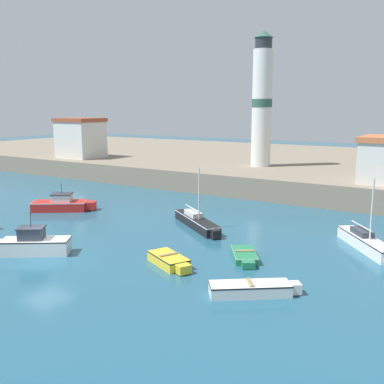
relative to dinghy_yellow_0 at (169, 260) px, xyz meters
name	(u,v)px	position (x,y,z in m)	size (l,w,h in m)	color
ground_plane	(45,259)	(-6.84, -2.97, -0.31)	(200.00, 200.00, 0.00)	#235670
quay_seawall	(294,165)	(-6.84, 38.87, 0.77)	(120.00, 40.00, 2.16)	gray
dinghy_yellow_0	(169,260)	(0.00, 0.00, 0.00)	(3.46, 2.42, 0.64)	yellow
sailboat_black_1	(197,221)	(-3.06, 7.82, 0.13)	(6.05, 4.71, 4.51)	black
sailboat_white_3	(366,242)	(8.68, 8.91, 0.16)	(4.63, 5.54, 4.56)	white
dinghy_white_4	(252,289)	(5.63, -1.22, 0.01)	(4.01, 3.33, 0.67)	white
motorboat_red_5	(62,204)	(-15.77, 6.30, 0.24)	(5.19, 4.26, 2.39)	red
dinghy_green_6	(245,255)	(3.10, 3.19, -0.06)	(2.63, 3.26, 0.52)	#237A4C
motorboat_white_7	(33,244)	(-8.13, -2.75, 0.31)	(4.49, 3.59, 2.58)	white
lighthouse	(262,102)	(-6.84, 27.71, 9.09)	(2.25, 2.25, 14.85)	silver
harbor_shed_near_wharf	(81,138)	(-30.84, 23.23, 4.49)	(5.46, 4.84, 5.23)	silver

